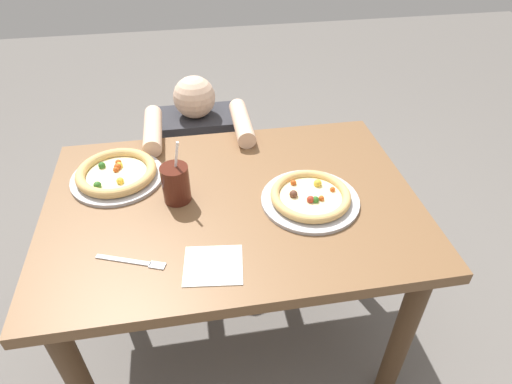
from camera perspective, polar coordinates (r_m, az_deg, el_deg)
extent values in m
plane|color=#66605B|center=(1.97, -2.35, -17.95)|extent=(8.00, 8.00, 0.00)
cube|color=brown|center=(1.42, -3.11, -1.60)|extent=(1.20, 0.84, 0.04)
cylinder|color=brown|center=(1.62, 18.59, -17.54)|extent=(0.07, 0.07, 0.71)
cylinder|color=brown|center=(1.97, -19.27, -5.15)|extent=(0.07, 0.07, 0.71)
cylinder|color=brown|center=(2.02, 10.80, -1.92)|extent=(0.07, 0.07, 0.71)
cylinder|color=#B7B7BC|center=(1.41, 7.11, -1.07)|extent=(0.32, 0.32, 0.01)
cylinder|color=beige|center=(1.40, 7.15, -0.72)|extent=(0.20, 0.20, 0.01)
torus|color=tan|center=(1.39, 7.18, -0.44)|extent=(0.26, 0.26, 0.03)
sphere|color=maroon|center=(1.37, 7.17, -0.98)|extent=(0.02, 0.02, 0.02)
sphere|color=gold|center=(1.44, 8.05, 1.26)|extent=(0.03, 0.03, 0.03)
sphere|color=brown|center=(1.39, 4.94, -0.28)|extent=(0.03, 0.03, 0.03)
sphere|color=#2D6623|center=(1.37, 7.80, -1.01)|extent=(0.02, 0.02, 0.02)
sphere|color=#BF4C19|center=(1.44, 4.93, 1.22)|extent=(0.02, 0.02, 0.02)
sphere|color=#BF4C19|center=(1.43, 10.01, 0.34)|extent=(0.02, 0.02, 0.02)
sphere|color=#BF4C19|center=(1.38, 8.57, -0.83)|extent=(0.02, 0.02, 0.02)
cylinder|color=#B7B7BC|center=(1.57, -17.70, 1.85)|extent=(0.31, 0.31, 0.01)
cylinder|color=beige|center=(1.56, -17.77, 2.17)|extent=(0.20, 0.20, 0.01)
torus|color=tan|center=(1.55, -17.86, 2.52)|extent=(0.27, 0.27, 0.03)
sphere|color=#2D6623|center=(1.60, -19.58, 3.30)|extent=(0.02, 0.02, 0.02)
sphere|color=#BF4C19|center=(1.60, -17.61, 3.72)|extent=(0.02, 0.02, 0.02)
sphere|color=#2D6623|center=(1.51, -20.10, 0.85)|extent=(0.03, 0.03, 0.03)
sphere|color=#BF4C19|center=(1.58, -17.72, 3.17)|extent=(0.02, 0.02, 0.02)
sphere|color=gold|center=(1.51, -17.41, 1.39)|extent=(0.02, 0.02, 0.02)
sphere|color=#BF4C19|center=(1.57, -17.91, 2.81)|extent=(0.02, 0.02, 0.02)
sphere|color=gold|center=(1.58, -17.50, 3.36)|extent=(0.02, 0.02, 0.02)
cylinder|color=#4C1E14|center=(1.39, -10.48, 1.07)|extent=(0.09, 0.09, 0.13)
cylinder|color=white|center=(1.33, -10.41, 4.61)|extent=(0.03, 0.03, 0.11)
cube|color=white|center=(1.21, -5.63, -9.55)|extent=(0.18, 0.16, 0.00)
cube|color=silver|center=(1.27, -17.04, -8.55)|extent=(0.15, 0.07, 0.00)
cube|color=silver|center=(1.23, -12.82, -9.37)|extent=(0.05, 0.04, 0.00)
cylinder|color=#333847|center=(2.25, -6.81, -0.93)|extent=(0.31, 0.31, 0.45)
cube|color=#2D2D33|center=(2.04, -7.56, 6.78)|extent=(0.39, 0.22, 0.26)
sphere|color=beige|center=(1.93, -8.10, 12.22)|extent=(0.18, 0.18, 0.18)
cylinder|color=beige|center=(1.74, -13.39, 7.90)|extent=(0.07, 0.28, 0.07)
cylinder|color=beige|center=(1.75, -1.86, 9.09)|extent=(0.07, 0.28, 0.07)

